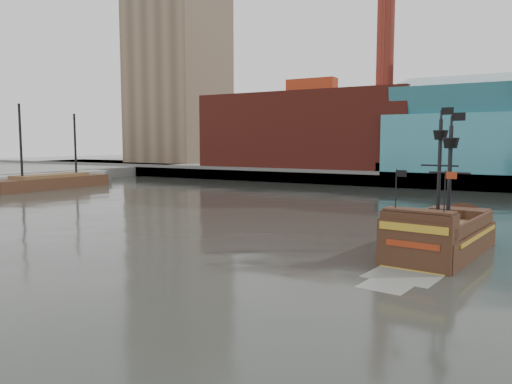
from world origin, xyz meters
The scene contains 7 objects.
ground centered at (0.00, 0.00, 0.00)m, with size 400.00×400.00×0.00m, color black.
promenade_far centered at (0.00, 92.00, 1.00)m, with size 220.00×60.00×2.00m, color slate.
seawall centered at (0.00, 62.50, 1.30)m, with size 220.00×1.00×2.60m, color #4C4C49.
pier centered at (-58.00, 30.00, 1.00)m, with size 6.00×40.00×2.00m, color slate.
skyline centered at (5.21, 84.56, 24.55)m, with size 149.00×45.00×62.00m.
pirate_ship centered at (13.19, 14.46, 0.96)m, with size 5.83×14.60×10.64m.
docked_vessel centered at (-50.06, 32.34, 0.89)m, with size 4.87×20.53×13.92m.
Camera 1 is at (19.11, -20.34, 7.56)m, focal length 35.00 mm.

